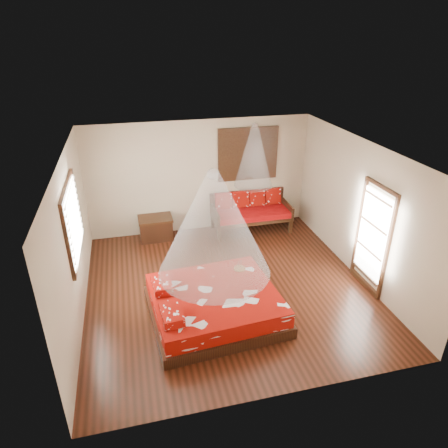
{
  "coord_description": "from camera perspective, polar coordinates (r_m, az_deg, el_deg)",
  "views": [
    {
      "loc": [
        -1.67,
        -6.46,
        4.69
      ],
      "look_at": [
        0.07,
        0.54,
        1.15
      ],
      "focal_mm": 32.0,
      "sensor_mm": 36.0,
      "label": 1
    }
  ],
  "objects": [
    {
      "name": "room",
      "position": [
        7.44,
        0.51,
        -0.1
      ],
      "size": [
        5.54,
        5.54,
        2.84
      ],
      "color": "black",
      "rests_on": "ground"
    },
    {
      "name": "bed",
      "position": [
        7.29,
        -1.49,
        -11.37
      ],
      "size": [
        2.41,
        2.21,
        0.65
      ],
      "rotation": [
        0.0,
        0.0,
        0.08
      ],
      "color": "black",
      "rests_on": "floor"
    },
    {
      "name": "daybed",
      "position": [
        10.2,
        3.79,
        1.98
      ],
      "size": [
        1.97,
        0.88,
        0.98
      ],
      "color": "black",
      "rests_on": "floor"
    },
    {
      "name": "storage_chest",
      "position": [
        9.95,
        -9.71,
        -0.54
      ],
      "size": [
        0.82,
        0.6,
        0.56
      ],
      "rotation": [
        0.0,
        0.0,
        0.01
      ],
      "color": "black",
      "rests_on": "floor"
    },
    {
      "name": "shutter_panel",
      "position": [
        10.02,
        3.46,
        9.93
      ],
      "size": [
        1.52,
        0.06,
        1.32
      ],
      "color": "black",
      "rests_on": "wall_back"
    },
    {
      "name": "window_left",
      "position": [
        7.37,
        -20.74,
        0.42
      ],
      "size": [
        0.1,
        1.74,
        1.34
      ],
      "color": "black",
      "rests_on": "wall_left"
    },
    {
      "name": "glazed_door",
      "position": [
        8.17,
        20.42,
        -1.96
      ],
      "size": [
        0.08,
        1.02,
        2.16
      ],
      "color": "black",
      "rests_on": "floor"
    },
    {
      "name": "wine_tray",
      "position": [
        7.76,
        2.24,
        -6.15
      ],
      "size": [
        0.23,
        0.23,
        0.19
      ],
      "rotation": [
        0.0,
        0.0,
        0.41
      ],
      "color": "brown",
      "rests_on": "bed"
    },
    {
      "name": "mosquito_net_main",
      "position": [
        6.45,
        -1.46,
        -0.0
      ],
      "size": [
        1.91,
        1.91,
        1.8
      ],
      "primitive_type": "cone",
      "color": "white",
      "rests_on": "ceiling"
    },
    {
      "name": "mosquito_net_daybed",
      "position": [
        9.56,
        4.3,
        9.74
      ],
      "size": [
        0.93,
        0.93,
        1.5
      ],
      "primitive_type": "cone",
      "color": "white",
      "rests_on": "ceiling"
    }
  ]
}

